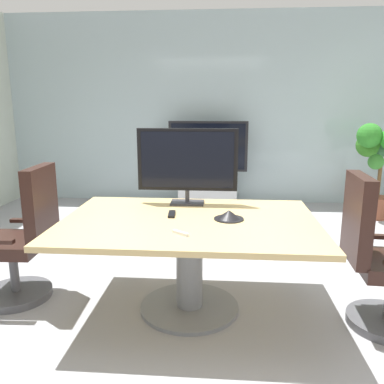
{
  "coord_description": "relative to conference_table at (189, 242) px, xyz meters",
  "views": [
    {
      "loc": [
        0.31,
        -2.9,
        1.55
      ],
      "look_at": [
        0.08,
        0.09,
        0.87
      ],
      "focal_mm": 36.28,
      "sensor_mm": 36.0,
      "label": 1
    }
  ],
  "objects": [
    {
      "name": "remote_control",
      "position": [
        -0.14,
        0.1,
        0.18
      ],
      "size": [
        0.06,
        0.17,
        0.02
      ],
      "primitive_type": "cube",
      "rotation": [
        0.0,
        0.0,
        0.07
      ],
      "color": "black",
      "rests_on": "conference_table"
    },
    {
      "name": "tv_monitor",
      "position": [
        -0.06,
        0.47,
        0.53
      ],
      "size": [
        0.84,
        0.18,
        0.64
      ],
      "color": "#333338",
      "rests_on": "conference_table"
    },
    {
      "name": "office_chair_right",
      "position": [
        1.34,
        -0.12,
        -0.09
      ],
      "size": [
        0.61,
        0.59,
        1.09
      ],
      "rotation": [
        0.0,
        0.0,
        1.51
      ],
      "color": "#4C4C51",
      "rests_on": "ground"
    },
    {
      "name": "conference_phone",
      "position": [
        0.29,
        0.02,
        0.21
      ],
      "size": [
        0.22,
        0.22,
        0.07
      ],
      "color": "black",
      "rests_on": "conference_table"
    },
    {
      "name": "office_chair_left",
      "position": [
        -1.34,
        0.07,
        -0.09
      ],
      "size": [
        0.6,
        0.58,
        1.09
      ],
      "rotation": [
        0.0,
        0.0,
        -1.53
      ],
      "color": "#4C4C51",
      "rests_on": "ground"
    },
    {
      "name": "potted_plant",
      "position": [
        2.36,
        2.69,
        0.35
      ],
      "size": [
        0.65,
        0.65,
        1.31
      ],
      "color": "brown",
      "rests_on": "ground"
    },
    {
      "name": "ground_plane",
      "position": [
        -0.08,
        0.16,
        -0.55
      ],
      "size": [
        7.77,
        7.77,
        0.0
      ],
      "primitive_type": "plane",
      "color": "#99999E"
    },
    {
      "name": "conference_table",
      "position": [
        0.0,
        0.0,
        0.0
      ],
      "size": [
        1.87,
        1.28,
        0.72
      ],
      "color": "tan",
      "rests_on": "ground"
    },
    {
      "name": "whiteboard_marker",
      "position": [
        -0.03,
        -0.35,
        0.18
      ],
      "size": [
        0.12,
        0.09,
        0.02
      ],
      "primitive_type": "cube",
      "rotation": [
        0.0,
        0.0,
        -0.65
      ],
      "color": "silver",
      "rests_on": "conference_table"
    },
    {
      "name": "wall_display_unit",
      "position": [
        0.02,
        3.19,
        -0.11
      ],
      "size": [
        1.2,
        0.36,
        1.31
      ],
      "color": "#B7BABC",
      "rests_on": "ground"
    },
    {
      "name": "wall_back_glass_partition",
      "position": [
        -0.08,
        3.55,
        0.92
      ],
      "size": [
        6.33,
        0.1,
        2.94
      ],
      "primitive_type": "cube",
      "color": "#9EB2B7",
      "rests_on": "ground"
    }
  ]
}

